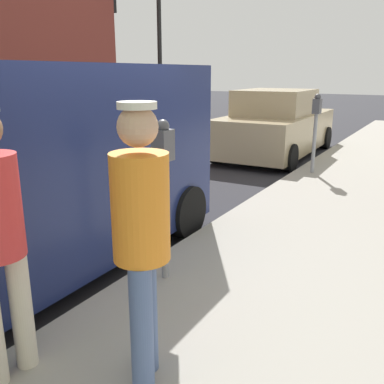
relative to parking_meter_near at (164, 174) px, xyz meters
The scene contains 6 objects.
ground_plane 1.80m from the parking_meter_near, behind, with size 80.00×80.00×0.00m, color #2D2D33.
parking_meter_near is the anchor object (origin of this frame).
parking_meter_far 5.19m from the parking_meter_near, 90.00° to the left, with size 0.14×0.18×1.52m.
pedestrian_in_orange 1.44m from the parking_meter_near, 61.03° to the right, with size 0.34×0.34×1.77m.
parked_sedan_ahead 7.42m from the parking_meter_near, 101.75° to the left, with size 2.01×4.43×1.65m.
traffic_light_corner 13.47m from the parking_meter_near, 127.73° to the left, with size 2.48×0.42×5.20m.
Camera 1 is at (3.49, -3.04, 2.07)m, focal length 39.98 mm.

